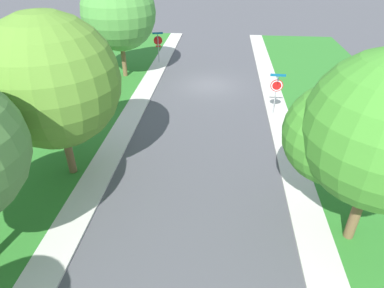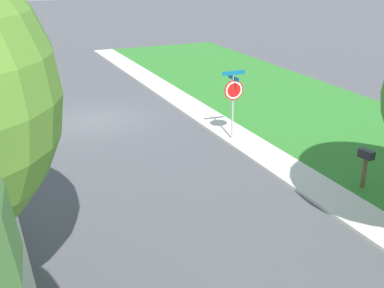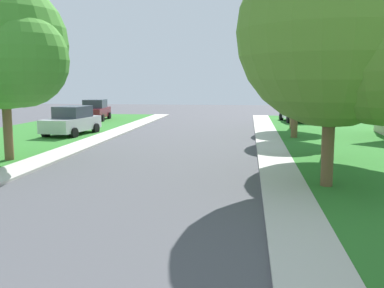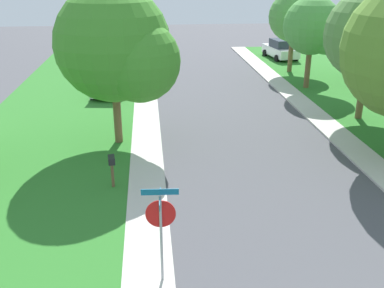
{
  "view_description": "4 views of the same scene",
  "coord_description": "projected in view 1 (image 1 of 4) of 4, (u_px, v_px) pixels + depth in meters",
  "views": [
    {
      "loc": [
        -0.94,
        24.02,
        9.54
      ],
      "look_at": [
        0.29,
        11.01,
        1.4
      ],
      "focal_mm": 30.59,
      "sensor_mm": 36.0,
      "label": 1
    },
    {
      "loc": [
        4.69,
        21.21,
        6.92
      ],
      "look_at": [
        -1.26,
        7.86,
        1.4
      ],
      "focal_mm": 47.87,
      "sensor_mm": 36.0,
      "label": 2
    },
    {
      "loc": [
        3.57,
        -1.46,
        3.2
      ],
      "look_at": [
        1.95,
        11.08,
        1.4
      ],
      "focal_mm": 40.92,
      "sensor_mm": 36.0,
      "label": 3
    },
    {
      "loc": [
        -4.49,
        -4.64,
        7.75
      ],
      "look_at": [
        -2.92,
        10.96,
        1.4
      ],
      "focal_mm": 41.16,
      "sensor_mm": 36.0,
      "label": 4
    }
  ],
  "objects": [
    {
      "name": "car_red_behind_trees",
      "position": [
        86.0,
        92.0,
        22.1
      ],
      "size": [
        2.39,
        4.47,
        1.76
      ],
      "color": "red",
      "rests_on": "ground"
    },
    {
      "name": "tree_sidewalk_near",
      "position": [
        372.0,
        132.0,
        10.2
      ],
      "size": [
        5.42,
        5.05,
        7.15
      ],
      "color": "brown",
      "rests_on": "ground"
    },
    {
      "name": "stop_sign_far_corner",
      "position": [
        276.0,
        88.0,
        20.0
      ],
      "size": [
        0.92,
        0.92,
        2.77
      ],
      "color": "#9E9EA3",
      "rests_on": "ground"
    },
    {
      "name": "mailbox",
      "position": [
        322.0,
        149.0,
        15.73
      ],
      "size": [
        0.3,
        0.51,
        1.31
      ],
      "color": "brown",
      "rests_on": "ground"
    },
    {
      "name": "sidewalk_west",
      "position": [
        299.0,
        186.0,
        14.88
      ],
      "size": [
        1.4,
        56.0,
        0.1
      ],
      "primitive_type": "cube",
      "color": "beige",
      "rests_on": "ground"
    },
    {
      "name": "sidewalk_east",
      "position": [
        98.0,
        174.0,
        15.63
      ],
      "size": [
        1.4,
        56.0,
        0.1
      ],
      "primitive_type": "cube",
      "color": "beige",
      "rests_on": "ground"
    },
    {
      "name": "stop_sign_near_corner",
      "position": [
        158.0,
        43.0,
        28.97
      ],
      "size": [
        0.9,
        0.9,
        2.77
      ],
      "color": "#9E9EA3",
      "rests_on": "ground"
    },
    {
      "name": "tree_across_left",
      "position": [
        116.0,
        15.0,
        24.71
      ],
      "size": [
        5.99,
        5.58,
        7.77
      ],
      "color": "brown",
      "rests_on": "ground"
    },
    {
      "name": "lawn_east",
      "position": [
        5.0,
        169.0,
        16.01
      ],
      "size": [
        8.0,
        56.0,
        0.08
      ],
      "primitive_type": "cube",
      "color": "#2D7528",
      "rests_on": "ground"
    },
    {
      "name": "ground_plane",
      "position": [
        209.0,
        85.0,
        25.42
      ],
      "size": [
        120.0,
        120.0,
        0.0
      ],
      "primitive_type": "plane",
      "color": "#4C4C51"
    },
    {
      "name": "tree_corner_large",
      "position": [
        48.0,
        83.0,
        13.67
      ],
      "size": [
        6.01,
        5.59,
        7.45
      ],
      "color": "brown",
      "rests_on": "ground"
    }
  ]
}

